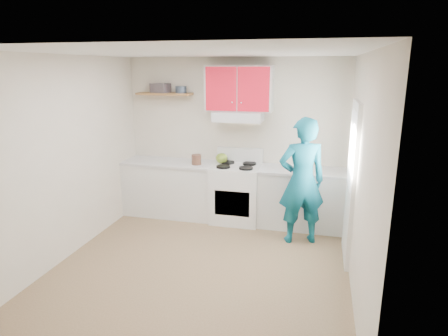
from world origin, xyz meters
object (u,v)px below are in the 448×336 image
(stove, at_px, (236,194))
(crock, at_px, (196,160))
(tin, at_px, (181,90))
(kettle, at_px, (222,158))
(person, at_px, (302,181))

(stove, xyz_separation_m, crock, (-0.65, -0.06, 0.53))
(tin, xyz_separation_m, crock, (0.30, -0.20, -1.10))
(tin, distance_m, kettle, 1.28)
(kettle, height_order, crock, kettle)
(tin, relative_size, person, 0.10)
(stove, xyz_separation_m, kettle, (-0.28, 0.13, 0.54))
(tin, xyz_separation_m, person, (2.00, -0.68, -1.19))
(tin, height_order, person, tin)
(stove, distance_m, kettle, 0.62)
(tin, distance_m, crock, 1.16)
(kettle, relative_size, crock, 1.07)
(crock, xyz_separation_m, person, (1.70, -0.48, -0.09))
(tin, relative_size, crock, 0.98)
(stove, xyz_separation_m, person, (1.05, -0.55, 0.44))
(stove, relative_size, crock, 5.00)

